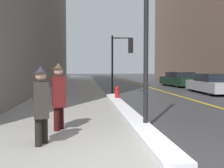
% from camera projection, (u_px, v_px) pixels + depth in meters
% --- Properties ---
extents(ground_plane, '(160.00, 160.00, 0.00)m').
position_uv_depth(ground_plane, '(158.00, 158.00, 4.79)').
color(ground_plane, '#38383A').
extents(sidewalk_slab, '(4.00, 80.00, 0.01)m').
position_uv_depth(sidewalk_slab, '(74.00, 91.00, 19.51)').
color(sidewalk_slab, '#9E9B93').
rests_on(sidewalk_slab, ground).
extents(road_centre_stripe, '(0.16, 80.00, 0.00)m').
position_uv_depth(road_centre_stripe, '(158.00, 90.00, 20.08)').
color(road_centre_stripe, gold).
rests_on(road_centre_stripe, ground).
extents(snow_bank_curb, '(0.51, 11.46, 0.14)m').
position_uv_depth(snow_bank_curb, '(125.00, 110.00, 9.78)').
color(snow_bank_curb, white).
rests_on(snow_bank_curb, ground).
extents(lamp_post, '(0.28, 0.28, 4.96)m').
position_uv_depth(lamp_post, '(146.00, 11.00, 7.02)').
color(lamp_post, black).
rests_on(lamp_post, ground).
extents(traffic_light_near, '(1.31, 0.34, 3.51)m').
position_uv_depth(traffic_light_near, '(124.00, 52.00, 16.80)').
color(traffic_light_near, black).
rests_on(traffic_light_near, ground).
extents(pedestrian_in_fedora, '(0.37, 0.53, 1.58)m').
position_uv_depth(pedestrian_in_fedora, '(41.00, 102.00, 5.53)').
color(pedestrian_in_fedora, black).
rests_on(pedestrian_in_fedora, ground).
extents(pedestrian_trailing, '(0.39, 0.56, 1.67)m').
position_uv_depth(pedestrian_trailing, '(59.00, 94.00, 6.89)').
color(pedestrian_trailing, '#340C0C').
rests_on(pedestrian_trailing, ground).
extents(parked_car_silver, '(1.96, 4.88, 1.22)m').
position_uv_depth(parked_car_silver, '(213.00, 84.00, 17.30)').
color(parked_car_silver, '#B2B2B7').
rests_on(parked_car_silver, ground).
extents(parked_car_dark_green, '(2.22, 4.81, 1.24)m').
position_uv_depth(parked_car_dark_green, '(179.00, 79.00, 24.05)').
color(parked_car_dark_green, black).
rests_on(parked_car_dark_green, ground).
extents(fire_hydrant, '(0.20, 0.20, 0.70)m').
position_uv_depth(fire_hydrant, '(117.00, 94.00, 13.26)').
color(fire_hydrant, red).
rests_on(fire_hydrant, ground).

